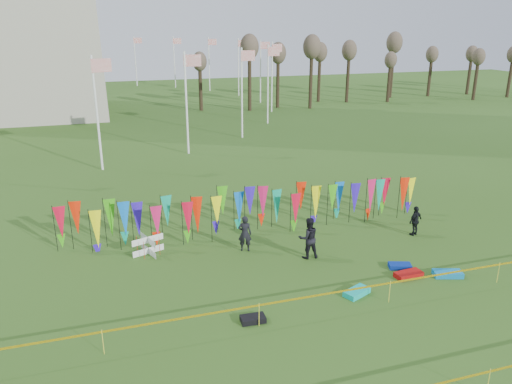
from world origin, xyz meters
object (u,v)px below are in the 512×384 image
object	(u,v)px
person_left	(245,233)
kite_bag_black	(253,319)
box_kite	(148,245)
person_mid	(308,238)
kite_bag_teal	(448,274)
kite_bag_turquoise	(357,292)
kite_bag_red	(409,275)
kite_bag_blue	(400,266)
person_right	(415,221)

from	to	relation	value
person_left	kite_bag_black	xyz separation A→B (m)	(-1.37, -5.68, -0.76)
box_kite	person_mid	xyz separation A→B (m)	(6.80, -2.51, 0.52)
kite_bag_teal	kite_bag_turquoise	bearing A→B (deg)	-177.36
person_left	kite_bag_red	bearing A→B (deg)	159.83
person_mid	kite_bag_red	bearing A→B (deg)	141.83
person_mid	kite_bag_teal	world-z (taller)	person_mid
kite_bag_turquoise	kite_bag_teal	world-z (taller)	kite_bag_teal
person_mid	kite_bag_turquoise	size ratio (longest dim) A/B	1.77
person_left	kite_bag_blue	xyz separation A→B (m)	(5.88, -3.70, -0.76)
kite_bag_blue	kite_bag_black	bearing A→B (deg)	-164.71
person_right	kite_bag_black	distance (m)	11.06
kite_bag_red	kite_bag_teal	xyz separation A→B (m)	(1.59, -0.44, 0.00)
box_kite	kite_bag_red	world-z (taller)	box_kite
kite_bag_turquoise	kite_bag_red	size ratio (longest dim) A/B	0.92
person_mid	person_left	bearing A→B (deg)	-28.01
person_mid	person_right	bearing A→B (deg)	-169.39
box_kite	kite_bag_teal	distance (m)	13.09
kite_bag_black	box_kite	bearing A→B (deg)	113.85
person_right	kite_bag_blue	world-z (taller)	person_right
box_kite	kite_bag_red	bearing A→B (deg)	-28.44
person_right	kite_bag_blue	distance (m)	3.98
box_kite	kite_bag_blue	xyz separation A→B (m)	(10.18, -4.67, -0.33)
box_kite	person_left	xyz separation A→B (m)	(4.30, -0.97, 0.43)
kite_bag_turquoise	kite_bag_teal	distance (m)	4.35
kite_bag_black	kite_bag_teal	world-z (taller)	kite_bag_teal
person_right	kite_bag_teal	bearing A→B (deg)	54.29
kite_bag_blue	box_kite	bearing A→B (deg)	155.39
box_kite	kite_bag_turquoise	bearing A→B (deg)	-39.77
kite_bag_red	person_mid	bearing A→B (deg)	138.07
kite_bag_turquoise	kite_bag_teal	size ratio (longest dim) A/B	0.92
kite_bag_blue	person_right	bearing A→B (deg)	47.15
kite_bag_blue	kite_bag_teal	bearing A→B (deg)	-39.66
person_left	person_mid	xyz separation A→B (m)	(2.50, -1.55, 0.10)
kite_bag_blue	kite_bag_black	world-z (taller)	kite_bag_black
box_kite	kite_bag_blue	bearing A→B (deg)	-24.61
person_mid	box_kite	bearing A→B (deg)	-16.53
kite_bag_blue	kite_bag_turquoise	bearing A→B (deg)	-153.27
box_kite	kite_bag_turquoise	distance (m)	9.54
kite_bag_teal	person_mid	bearing A→B (deg)	145.20
kite_bag_teal	box_kite	bearing A→B (deg)	153.18
box_kite	kite_bag_red	distance (m)	11.47
person_left	box_kite	bearing A→B (deg)	5.01
person_left	person_right	world-z (taller)	person_left
kite_bag_turquoise	kite_bag_blue	xyz separation A→B (m)	(2.85, 1.44, -0.01)
person_right	kite_bag_black	world-z (taller)	person_right
person_left	kite_bag_black	size ratio (longest dim) A/B	1.96
person_right	kite_bag_turquoise	world-z (taller)	person_right
kite_bag_red	box_kite	bearing A→B (deg)	151.56
kite_bag_turquoise	kite_bag_black	xyz separation A→B (m)	(-4.39, -0.54, -0.01)
person_left	kite_bag_red	size ratio (longest dim) A/B	1.47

